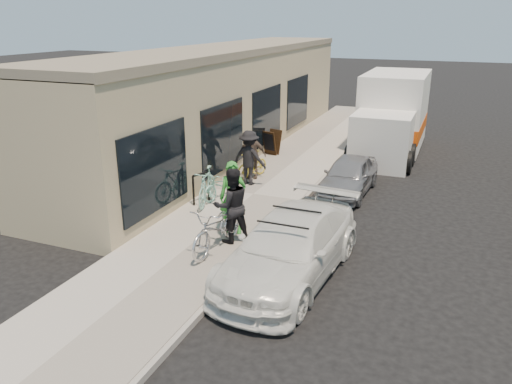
% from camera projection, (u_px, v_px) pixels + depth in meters
% --- Properties ---
extents(ground, '(120.00, 120.00, 0.00)m').
position_uv_depth(ground, '(282.00, 248.00, 12.12)').
color(ground, black).
rests_on(ground, ground).
extents(sidewalk, '(3.00, 34.00, 0.15)m').
position_uv_depth(sidewalk, '(253.00, 196.00, 15.43)').
color(sidewalk, '#A29C92').
rests_on(sidewalk, ground).
extents(curb, '(0.12, 34.00, 0.13)m').
position_uv_depth(curb, '(301.00, 203.00, 14.88)').
color(curb, gray).
rests_on(curb, ground).
extents(storefront, '(3.60, 20.00, 4.22)m').
position_uv_depth(storefront, '(227.00, 100.00, 20.27)').
color(storefront, tan).
rests_on(storefront, ground).
extents(bike_rack, '(0.27, 0.61, 0.91)m').
position_uv_depth(bike_rack, '(201.00, 185.00, 14.49)').
color(bike_rack, black).
rests_on(bike_rack, sidewalk).
extents(sandwich_board, '(0.72, 0.73, 0.95)m').
position_uv_depth(sandwich_board, '(272.00, 142.00, 19.70)').
color(sandwich_board, black).
rests_on(sandwich_board, sidewalk).
extents(sedan_white, '(2.33, 4.90, 1.42)m').
position_uv_depth(sedan_white, '(290.00, 247.00, 10.58)').
color(sedan_white, white).
rests_on(sedan_white, ground).
extents(sedan_silver, '(1.51, 3.48, 1.17)m').
position_uv_depth(sedan_silver, '(349.00, 175.00, 15.75)').
color(sedan_silver, gray).
rests_on(sedan_silver, ground).
extents(moving_truck, '(2.46, 6.45, 3.16)m').
position_uv_depth(moving_truck, '(392.00, 118.00, 20.50)').
color(moving_truck, white).
rests_on(moving_truck, ground).
extents(tandem_bike, '(0.87, 2.14, 1.10)m').
position_uv_depth(tandem_bike, '(218.00, 228.00, 11.53)').
color(tandem_bike, silver).
rests_on(tandem_bike, sidewalk).
extents(woman_rider, '(0.77, 0.61, 1.84)m').
position_uv_depth(woman_rider, '(233.00, 198.00, 12.35)').
color(woman_rider, '#2D872D').
rests_on(woman_rider, sidewalk).
extents(man_standing, '(1.13, 1.12, 1.84)m').
position_uv_depth(man_standing, '(232.00, 205.00, 11.86)').
color(man_standing, black).
rests_on(man_standing, sidewalk).
extents(cruiser_bike_a, '(0.87, 1.83, 1.06)m').
position_uv_depth(cruiser_bike_a, '(207.00, 186.00, 14.46)').
color(cruiser_bike_a, '#7EBBAA').
rests_on(cruiser_bike_a, sidewalk).
extents(cruiser_bike_b, '(0.90, 1.66, 0.83)m').
position_uv_depth(cruiser_bike_b, '(222.00, 185.00, 14.94)').
color(cruiser_bike_b, '#7EBBAA').
rests_on(cruiser_bike_b, sidewalk).
extents(cruiser_bike_c, '(0.86, 1.55, 0.90)m').
position_uv_depth(cruiser_bike_c, '(252.00, 165.00, 16.82)').
color(cruiser_bike_c, gold).
rests_on(cruiser_bike_c, sidewalk).
extents(bystander_a, '(1.19, 0.75, 1.77)m').
position_uv_depth(bystander_a, '(249.00, 158.00, 16.03)').
color(bystander_a, black).
rests_on(bystander_a, sidewalk).
extents(bystander_b, '(1.00, 0.56, 1.60)m').
position_uv_depth(bystander_b, '(252.00, 155.00, 16.71)').
color(bystander_b, brown).
rests_on(bystander_b, sidewalk).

